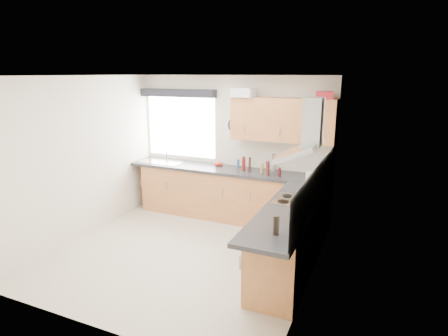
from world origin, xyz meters
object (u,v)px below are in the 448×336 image
at_px(oven, 293,235).
at_px(upper_cabinets, 283,120).
at_px(washing_machine, 192,191).
at_px(extractor_hood, 306,136).

bearing_deg(oven, upper_cabinets, 112.54).
bearing_deg(washing_machine, upper_cabinets, -3.50).
height_order(oven, washing_machine, oven).
bearing_deg(extractor_hood, washing_machine, 151.96).
xyz_separation_m(oven, washing_machine, (-2.19, 1.22, -0.02)).
xyz_separation_m(extractor_hood, upper_cabinets, (-0.65, 1.33, 0.03)).
xyz_separation_m(extractor_hood, washing_machine, (-2.29, 1.22, -1.37)).
height_order(upper_cabinets, washing_machine, upper_cabinets).
height_order(oven, upper_cabinets, upper_cabinets).
bearing_deg(extractor_hood, oven, 180.00).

